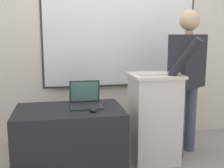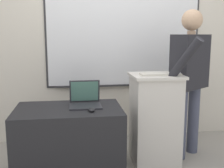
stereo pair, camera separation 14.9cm
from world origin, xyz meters
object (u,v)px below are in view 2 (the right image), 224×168
laptop (85,99)px  wireless_keyboard (160,74)px  lectern_podium (155,118)px  side_desk (69,142)px  person_presenter (190,73)px  computer_mouse_by_keyboard (178,73)px  computer_mouse_by_laptop (92,110)px

laptop → wireless_keyboard: size_ratio=0.74×
laptop → wireless_keyboard: (0.79, 0.03, 0.23)m
lectern_podium → side_desk: bearing=-169.5°
person_presenter → computer_mouse_by_keyboard: bearing=-176.3°
person_presenter → wireless_keyboard: person_presenter is taller
side_desk → laptop: 0.45m
computer_mouse_by_keyboard → side_desk: bearing=-174.8°
side_desk → person_presenter: 1.51m
person_presenter → laptop: (-1.17, -0.18, -0.22)m
computer_mouse_by_keyboard → person_presenter: bearing=38.6°
laptop → side_desk: bearing=-154.4°
person_presenter → lectern_podium: bearing=157.8°
laptop → person_presenter: bearing=8.9°
lectern_podium → person_presenter: bearing=12.6°
person_presenter → wireless_keyboard: 0.42m
person_presenter → computer_mouse_by_keyboard: size_ratio=16.59×
person_presenter → computer_mouse_by_laptop: bearing=165.3°
person_presenter → wireless_keyboard: size_ratio=3.93×
lectern_podium → computer_mouse_by_keyboard: size_ratio=9.75×
wireless_keyboard → computer_mouse_by_laptop: (-0.74, -0.26, -0.28)m
lectern_podium → laptop: bearing=-173.2°
side_desk → computer_mouse_by_keyboard: (1.14, 0.10, 0.65)m
person_presenter → computer_mouse_by_keyboard: person_presenter is taller
lectern_podium → computer_mouse_by_keyboard: bearing=-17.7°
laptop → computer_mouse_by_keyboard: 1.00m
wireless_keyboard → computer_mouse_by_keyboard: computer_mouse_by_keyboard is taller
person_presenter → computer_mouse_by_laptop: person_presenter is taller
wireless_keyboard → computer_mouse_by_keyboard: (0.19, -0.01, 0.01)m
computer_mouse_by_laptop → computer_mouse_by_keyboard: computer_mouse_by_keyboard is taller
wireless_keyboard → lectern_podium: bearing=113.7°
laptop → computer_mouse_by_laptop: size_ratio=3.12×
side_desk → laptop: (0.17, 0.08, 0.41)m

